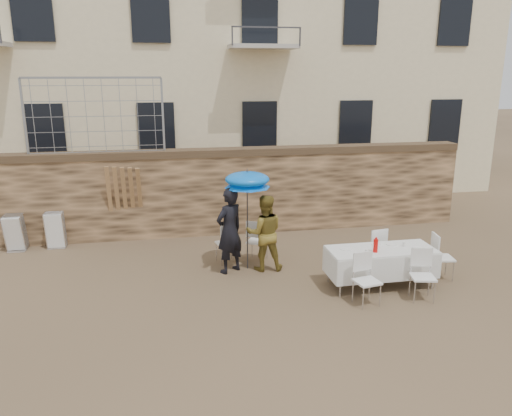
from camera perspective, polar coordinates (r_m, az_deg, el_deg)
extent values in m
plane|color=brown|center=(8.77, 0.10, -12.77)|extent=(80.00, 80.00, 0.00)
cube|color=brown|center=(13.05, -4.01, 1.82)|extent=(13.00, 0.50, 2.20)
imported|color=black|center=(10.46, -3.05, -2.59)|extent=(0.80, 0.74, 1.84)
imported|color=#A98C33|center=(10.61, 0.97, -2.85)|extent=(0.85, 0.69, 1.65)
cylinder|color=#3F3F44|center=(10.62, -0.98, -2.38)|extent=(0.03, 0.03, 1.81)
cone|color=blue|center=(10.36, -1.01, 2.98)|extent=(0.97, 0.97, 0.22)
cube|color=silver|center=(10.12, 14.16, -4.68)|extent=(2.10, 0.85, 0.05)
cylinder|color=silver|center=(9.61, 9.66, -7.94)|extent=(0.04, 0.04, 0.74)
cylinder|color=silver|center=(10.40, 19.61, -6.83)|extent=(0.04, 0.04, 0.74)
cylinder|color=silver|center=(10.21, 8.33, -6.47)|extent=(0.04, 0.04, 0.74)
cylinder|color=silver|center=(10.95, 17.82, -5.54)|extent=(0.04, 0.04, 0.74)
cylinder|color=red|center=(9.86, 13.52, -4.22)|extent=(0.09, 0.09, 0.26)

